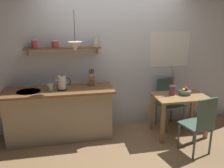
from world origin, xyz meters
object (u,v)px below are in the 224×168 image
dining_chair_far (168,100)px  pendant_lamp (75,46)px  fruit_bowl (185,91)px  twig_vase (172,90)px  coffee_mug_by_sink (50,87)px  knife_block (92,79)px  dining_table (179,103)px  dining_chair_near (200,123)px  electric_kettle (62,83)px

dining_chair_far → pendant_lamp: size_ratio=1.53×
fruit_bowl → twig_vase: bearing=176.0°
coffee_mug_by_sink → dining_chair_far: bearing=3.5°
fruit_bowl → knife_block: bearing=168.2°
knife_block → dining_table: bearing=-14.1°
dining_chair_far → pendant_lamp: 2.06m
dining_chair_near → twig_vase: bearing=100.1°
fruit_bowl → pendant_lamp: bearing=176.9°
twig_vase → pendant_lamp: size_ratio=0.84×
fruit_bowl → dining_chair_far: bearing=115.0°
coffee_mug_by_sink → twig_vase: bearing=-5.2°
dining_table → dining_chair_near: (0.00, -0.67, -0.07)m
dining_chair_far → pendant_lamp: bearing=-172.3°
dining_table → coffee_mug_by_sink: (-2.20, 0.24, 0.35)m
electric_kettle → dining_chair_near: bearing=-24.1°
twig_vase → electric_kettle: (-1.87, 0.17, 0.18)m
dining_table → pendant_lamp: 2.05m
coffee_mug_by_sink → pendant_lamp: (0.43, -0.10, 0.67)m
dining_table → dining_chair_far: size_ratio=0.99×
dining_table → electric_kettle: (-2.00, 0.23, 0.41)m
dining_chair_far → twig_vase: (-0.08, -0.32, 0.30)m
twig_vase → coffee_mug_by_sink: twig_vase is taller
electric_kettle → knife_block: knife_block is taller
electric_kettle → knife_block: (0.50, 0.15, 0.00)m
dining_chair_near → fruit_bowl: (0.11, 0.71, 0.27)m
electric_kettle → dining_table: bearing=-6.4°
dining_table → coffee_mug_by_sink: 2.24m
twig_vase → electric_kettle: bearing=174.8°
dining_chair_far → fruit_bowl: 0.46m
knife_block → electric_kettle: bearing=-163.3°
electric_kettle → coffee_mug_by_sink: bearing=174.5°
dining_table → twig_vase: (-0.13, 0.06, 0.23)m
dining_table → fruit_bowl: 0.23m
dining_table → pendant_lamp: pendant_lamp is taller
twig_vase → electric_kettle: twig_vase is taller
dining_chair_near → coffee_mug_by_sink: size_ratio=6.94×
dining_chair_near → electric_kettle: bearing=155.9°
twig_vase → knife_block: bearing=166.9°
dining_table → twig_vase: 0.27m
dining_table → dining_chair_far: dining_chair_far is taller
dining_table → coffee_mug_by_sink: size_ratio=6.73×
fruit_bowl → electric_kettle: (-2.11, 0.19, 0.22)m
dining_chair_near → dining_chair_far: dining_chair_near is taller
fruit_bowl → pendant_lamp: pendant_lamp is taller
coffee_mug_by_sink → pendant_lamp: size_ratio=0.22×
fruit_bowl → coffee_mug_by_sink: 2.32m
dining_chair_near → knife_block: knife_block is taller
dining_table → pendant_lamp: (-1.77, 0.14, 1.02)m
dining_table → fruit_bowl: (0.11, 0.04, 0.19)m
electric_kettle → coffee_mug_by_sink: size_ratio=1.87×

